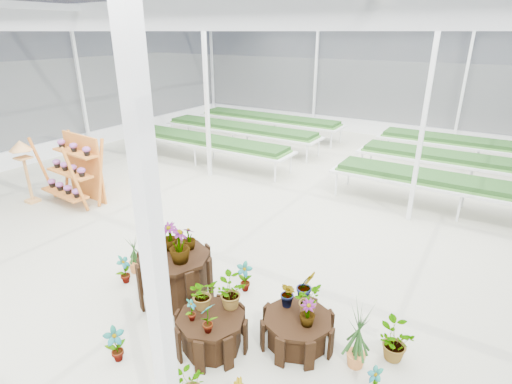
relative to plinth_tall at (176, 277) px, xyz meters
The scene contains 10 objects.
ground_plane 1.31m from the plinth_tall, 105.87° to the left, with size 24.00×24.00×0.00m, color gray.
greenhouse_shell 2.22m from the plinth_tall, 105.87° to the left, with size 18.00×24.00×4.50m, color white, non-canonical shape.
steel_frame 2.22m from the plinth_tall, 105.87° to the left, with size 18.00×24.00×4.50m, color silver, non-canonical shape.
nursery_benches 8.40m from the plinth_tall, 92.32° to the left, with size 16.00×7.00×0.84m, color silver, non-canonical shape.
plinth_tall is the anchor object (origin of this frame).
plinth_mid 1.35m from the plinth_tall, 26.57° to the right, with size 0.99×0.99×0.52m, color black.
plinth_low 2.21m from the plinth_tall, ahead, with size 1.03×1.03×0.46m, color black.
shelf_rack 5.35m from the plinth_tall, 161.66° to the left, with size 1.65×0.87×1.75m, color #C86F27, non-canonical shape.
bird_table 6.14m from the plinth_tall, behind, with size 0.40×0.40×1.68m, color tan, non-canonical shape.
nursery_plants 1.31m from the plinth_tall, ahead, with size 5.13×2.99×1.41m.
Camera 1 is at (4.43, -5.27, 4.20)m, focal length 28.00 mm.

